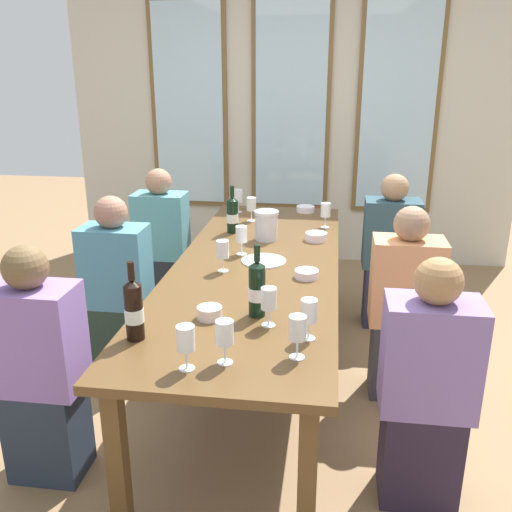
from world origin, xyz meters
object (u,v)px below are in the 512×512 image
(wine_glass_5, at_px, (251,205))
(wine_glass_7, at_px, (269,301))
(metal_pitcher, at_px, (267,225))
(seated_person_4, at_px, (40,372))
(seated_person_0, at_px, (162,247))
(wine_glass_3, at_px, (326,211))
(seated_person_3, at_px, (404,309))
(tasting_bowl_2, at_px, (210,313))
(seated_person_5, at_px, (426,391))
(wine_glass_1, at_px, (223,250))
(wine_glass_9, at_px, (238,197))
(wine_bottle_1, at_px, (232,215))
(seated_person_2, at_px, (118,292))
(wine_glass_0, at_px, (186,340))
(tasting_bowl_0, at_px, (316,237))
(white_plate_0, at_px, (264,261))
(wine_glass_4, at_px, (309,313))
(wine_bottle_0, at_px, (134,310))
(tasting_bowl_1, at_px, (305,209))
(wine_glass_6, at_px, (298,330))
(tasting_bowl_3, at_px, (307,274))
(wine_glass_2, at_px, (225,335))
(dining_table, at_px, (256,274))
(wine_bottle_2, at_px, (257,289))
(seated_person_1, at_px, (389,256))
(wine_glass_8, at_px, (241,236))

(wine_glass_5, height_order, wine_glass_7, same)
(metal_pitcher, bearing_deg, seated_person_4, -120.56)
(seated_person_0, bearing_deg, seated_person_4, -90.00)
(wine_glass_3, height_order, seated_person_3, seated_person_3)
(metal_pitcher, relative_size, tasting_bowl_2, 1.72)
(seated_person_5, bearing_deg, wine_glass_1, 143.99)
(wine_glass_3, bearing_deg, wine_glass_9, 152.63)
(wine_bottle_1, xyz_separation_m, seated_person_2, (-0.58, -0.63, -0.33))
(wine_glass_9, height_order, seated_person_5, seated_person_5)
(wine_glass_9, bearing_deg, wine_glass_0, -84.98)
(tasting_bowl_0, bearing_deg, wine_glass_7, -97.06)
(wine_glass_5, distance_m, seated_person_2, 1.19)
(white_plate_0, bearing_deg, tasting_bowl_2, -100.31)
(wine_glass_4, bearing_deg, wine_bottle_0, -172.17)
(tasting_bowl_1, xyz_separation_m, wine_glass_4, (0.13, -2.10, 0.09))
(white_plate_0, height_order, wine_bottle_0, wine_bottle_0)
(metal_pitcher, bearing_deg, wine_glass_6, -78.73)
(wine_bottle_1, bearing_deg, wine_glass_5, 74.48)
(wine_glass_9, xyz_separation_m, seated_person_2, (-0.53, -1.17, -0.33))
(tasting_bowl_3, height_order, wine_glass_2, wine_glass_2)
(tasting_bowl_0, distance_m, wine_glass_2, 1.64)
(tasting_bowl_2, relative_size, wine_glass_0, 0.64)
(dining_table, distance_m, wine_glass_9, 1.20)
(tasting_bowl_2, bearing_deg, tasting_bowl_1, 80.90)
(wine_glass_1, bearing_deg, wine_bottle_2, -64.04)
(wine_bottle_2, xyz_separation_m, wine_glass_6, (0.20, -0.36, -0.01))
(wine_bottle_2, relative_size, seated_person_5, 0.30)
(wine_glass_7, relative_size, seated_person_1, 0.16)
(wine_glass_3, distance_m, seated_person_0, 1.25)
(tasting_bowl_3, bearing_deg, seated_person_0, 136.92)
(tasting_bowl_3, bearing_deg, seated_person_5, -51.91)
(wine_glass_2, bearing_deg, tasting_bowl_2, 110.79)
(tasting_bowl_0, xyz_separation_m, seated_person_5, (0.51, -1.36, -0.24))
(wine_glass_1, distance_m, wine_glass_6, 1.01)
(white_plate_0, distance_m, wine_bottle_1, 0.64)
(white_plate_0, relative_size, metal_pitcher, 1.35)
(tasting_bowl_1, relative_size, seated_person_2, 0.12)
(seated_person_1, bearing_deg, wine_glass_3, -169.23)
(wine_glass_6, xyz_separation_m, seated_person_4, (-1.13, 0.10, -0.33))
(metal_pitcher, distance_m, tasting_bowl_2, 1.22)
(wine_glass_6, height_order, wine_glass_8, same)
(white_plate_0, distance_m, wine_glass_2, 1.16)
(wine_glass_3, distance_m, seated_person_5, 1.76)
(wine_glass_9, bearing_deg, seated_person_5, -60.75)
(seated_person_1, height_order, seated_person_2, same)
(wine_glass_0, xyz_separation_m, wine_glass_4, (0.43, 0.30, 0.00))
(wine_bottle_0, bearing_deg, wine_glass_9, 88.27)
(tasting_bowl_1, distance_m, seated_person_5, 2.19)
(wine_glass_1, height_order, wine_glass_9, same)
(wine_glass_9, distance_m, seated_person_1, 1.20)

